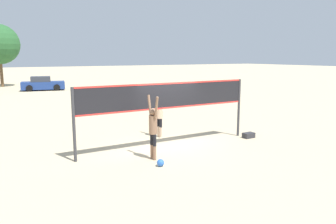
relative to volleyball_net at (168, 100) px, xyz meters
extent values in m
plane|color=#C6B28C|center=(0.00, 0.00, -1.81)|extent=(200.00, 200.00, 0.00)
cylinder|color=#38383D|center=(-3.56, 0.00, -0.57)|extent=(0.10, 0.10, 2.48)
cylinder|color=#38383D|center=(3.56, 0.00, -0.57)|extent=(0.10, 0.10, 2.48)
cube|color=black|center=(0.00, 0.00, 0.18)|extent=(7.01, 0.02, 0.98)
cube|color=red|center=(0.00, 0.00, 0.64)|extent=(7.01, 0.03, 0.06)
cube|color=red|center=(0.00, 0.00, -0.28)|extent=(7.01, 0.03, 0.06)
cylinder|color=#8C664C|center=(-1.21, -1.18, -1.56)|extent=(0.11, 0.11, 0.49)
cylinder|color=black|center=(-1.21, -1.18, -1.12)|extent=(0.12, 0.12, 0.40)
cylinder|color=#8C664C|center=(-1.21, -0.98, -1.56)|extent=(0.11, 0.11, 0.49)
cylinder|color=black|center=(-1.21, -0.98, -1.12)|extent=(0.12, 0.12, 0.40)
cylinder|color=#8C664C|center=(-1.21, -1.08, -0.61)|extent=(0.28, 0.28, 0.63)
sphere|color=#8C664C|center=(-1.21, -1.08, -0.17)|extent=(0.24, 0.24, 0.24)
cylinder|color=#8C664C|center=(-1.21, -1.32, 0.02)|extent=(0.08, 0.22, 0.70)
cylinder|color=#8C664C|center=(-1.21, -0.84, 0.02)|extent=(0.08, 0.22, 0.70)
cylinder|color=beige|center=(0.48, 1.64, -1.58)|extent=(0.11, 0.11, 0.45)
cylinder|color=black|center=(0.48, 1.64, -1.17)|extent=(0.12, 0.12, 0.37)
cylinder|color=beige|center=(0.48, 1.44, -1.58)|extent=(0.11, 0.11, 0.45)
cylinder|color=black|center=(0.48, 1.44, -1.17)|extent=(0.12, 0.12, 0.37)
cylinder|color=beige|center=(0.48, 1.54, -0.70)|extent=(0.28, 0.28, 0.58)
sphere|color=beige|center=(0.48, 1.54, -0.30)|extent=(0.23, 0.23, 0.23)
cylinder|color=beige|center=(0.48, 1.77, -0.12)|extent=(0.08, 0.21, 0.65)
cylinder|color=beige|center=(0.48, 1.30, -0.12)|extent=(0.08, 0.21, 0.65)
sphere|color=blue|center=(-1.35, -1.84, -1.69)|extent=(0.24, 0.24, 0.24)
cube|color=#2D2D33|center=(3.70, -0.52, -1.70)|extent=(0.49, 0.31, 0.22)
cube|color=navy|center=(-0.40, 24.60, -1.30)|extent=(4.38, 2.45, 0.76)
cube|color=#2D333D|center=(-0.60, 24.64, -0.65)|extent=(2.12, 1.89, 0.53)
cylinder|color=black|center=(1.01, 25.15, -1.49)|extent=(0.67, 0.34, 0.64)
cylinder|color=black|center=(0.71, 23.57, -1.49)|extent=(0.67, 0.34, 0.64)
cylinder|color=black|center=(-1.51, 25.64, -1.49)|extent=(0.67, 0.34, 0.64)
cylinder|color=black|center=(-1.81, 24.05, -1.49)|extent=(0.67, 0.34, 0.64)
cylinder|color=brown|center=(-3.75, 31.02, -0.04)|extent=(0.34, 0.34, 3.53)
camera|label=1|loc=(-6.15, -10.57, 1.66)|focal=35.00mm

